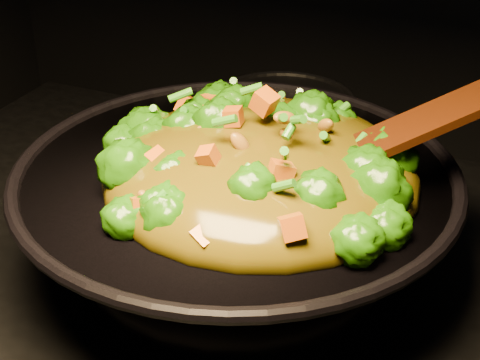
% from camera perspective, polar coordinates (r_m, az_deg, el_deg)
% --- Properties ---
extents(wok, '(0.48, 0.48, 0.13)m').
position_cam_1_polar(wok, '(0.80, -0.29, -3.35)').
color(wok, black).
rests_on(wok, stovetop).
extents(stir_fry, '(0.37, 0.37, 0.11)m').
position_cam_1_polar(stir_fry, '(0.73, 1.68, 3.77)').
color(stir_fry, '#236507').
rests_on(stir_fry, wok).
extents(spatula, '(0.29, 0.21, 0.13)m').
position_cam_1_polar(spatula, '(0.73, 11.45, 3.23)').
color(spatula, '#381604').
rests_on(spatula, wok).
extents(back_pot, '(0.24, 0.24, 0.11)m').
position_cam_1_polar(back_pot, '(1.01, 3.30, 3.57)').
color(back_pot, black).
rests_on(back_pot, stovetop).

